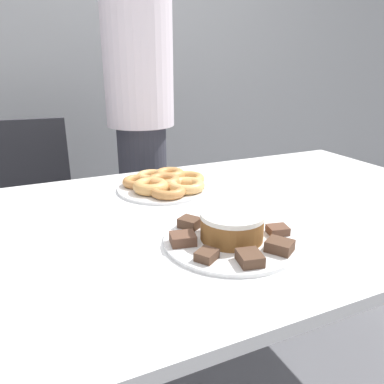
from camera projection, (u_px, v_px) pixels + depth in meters
wall_back at (78, 34)px, 2.26m from camera, size 8.00×0.05×2.60m
table at (184, 238)px, 1.09m from camera, size 1.94×1.00×0.72m
person_standing at (140, 113)px, 1.72m from camera, size 0.31×0.31×1.72m
office_chair_left at (32, 221)px, 1.80m from camera, size 0.49×0.49×0.88m
plate_cake at (231, 240)px, 0.92m from camera, size 0.33×0.33×0.01m
plate_donuts at (164, 188)px, 1.30m from camera, size 0.32×0.32×0.01m
frosted_cake at (232, 225)px, 0.91m from camera, size 0.16×0.16×0.07m
lamington_0 at (183, 239)px, 0.89m from camera, size 0.07×0.06×0.02m
lamington_1 at (207, 255)px, 0.82m from camera, size 0.06×0.06×0.02m
lamington_2 at (250, 258)px, 0.80m from camera, size 0.06×0.07×0.02m
lamington_3 at (280, 246)px, 0.85m from camera, size 0.07×0.08×0.03m
lamington_4 at (278, 230)px, 0.94m from camera, size 0.06×0.05×0.02m
lamington_5 at (252, 218)px, 1.01m from camera, size 0.06×0.06×0.02m
lamington_6 at (217, 215)px, 1.03m from camera, size 0.06×0.06×0.02m
lamington_7 at (190, 223)px, 0.98m from camera, size 0.07×0.07×0.03m
donut_0 at (164, 181)px, 1.29m from camera, size 0.12×0.12×0.04m
donut_1 at (168, 191)px, 1.21m from camera, size 0.12×0.12×0.03m
donut_2 at (186, 186)px, 1.26m from camera, size 0.12×0.12×0.03m
donut_3 at (187, 179)px, 1.34m from camera, size 0.13×0.13×0.03m
donut_4 at (170, 175)px, 1.37m from camera, size 0.11×0.11×0.04m
donut_5 at (151, 176)px, 1.37m from camera, size 0.11×0.11×0.03m
donut_6 at (138, 182)px, 1.31m from camera, size 0.11×0.11×0.03m
donut_7 at (151, 186)px, 1.24m from camera, size 0.12×0.12×0.04m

